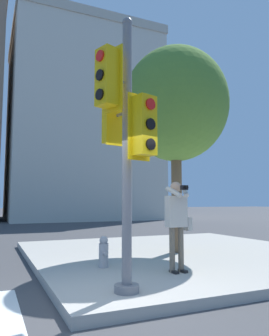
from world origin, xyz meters
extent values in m
plane|color=#424244|center=(0.00, 0.00, 0.00)|extent=(160.00, 160.00, 0.00)
cube|color=#ADA89E|center=(3.50, 3.50, 0.09)|extent=(8.00, 8.00, 0.17)
cube|color=silver|center=(-1.20, 0.57, 0.00)|extent=(0.44, 2.35, 0.01)
cylinder|color=slate|center=(0.51, 0.21, 0.23)|extent=(0.38, 0.38, 0.12)
cylinder|color=slate|center=(0.51, 0.21, 2.37)|extent=(0.15, 0.15, 4.15)
sphere|color=slate|center=(0.51, 0.21, 4.48)|extent=(0.17, 0.17, 0.17)
cylinder|color=slate|center=(0.47, 0.40, 2.97)|extent=(0.10, 0.23, 0.05)
cube|color=#E5B70C|center=(0.42, 0.62, 2.97)|extent=(0.34, 0.30, 0.90)
cube|color=#E5B70C|center=(0.45, 0.49, 2.97)|extent=(0.42, 0.11, 1.02)
cylinder|color=red|center=(0.39, 0.75, 3.27)|extent=(0.17, 0.07, 0.17)
cylinder|color=black|center=(0.39, 0.75, 2.97)|extent=(0.17, 0.07, 0.17)
cylinder|color=black|center=(0.39, 0.75, 2.67)|extent=(0.17, 0.07, 0.17)
cylinder|color=slate|center=(0.56, 0.03, 2.67)|extent=(0.11, 0.23, 0.05)
cube|color=#E5B70C|center=(0.62, -0.20, 2.67)|extent=(0.35, 0.31, 0.90)
cube|color=#E5B70C|center=(0.59, -0.07, 2.67)|extent=(0.41, 0.14, 1.02)
cylinder|color=red|center=(0.66, -0.33, 2.97)|extent=(0.17, 0.07, 0.17)
cylinder|color=black|center=(0.66, -0.33, 2.67)|extent=(0.17, 0.07, 0.17)
cylinder|color=black|center=(0.66, -0.33, 2.37)|extent=(0.17, 0.07, 0.17)
cylinder|color=slate|center=(0.33, 0.15, 3.43)|extent=(0.23, 0.12, 0.05)
cube|color=#E5B70C|center=(0.11, 0.07, 3.43)|extent=(0.33, 0.36, 0.90)
cube|color=#E5B70C|center=(0.24, 0.11, 3.43)|extent=(0.16, 0.40, 1.02)
cylinder|color=red|center=(-0.02, 0.02, 3.73)|extent=(0.09, 0.17, 0.17)
cylinder|color=black|center=(-0.02, 0.02, 3.43)|extent=(0.09, 0.17, 0.17)
cylinder|color=black|center=(-0.02, 0.02, 3.13)|extent=(0.09, 0.17, 0.17)
cube|color=black|center=(1.86, 1.09, 0.20)|extent=(0.09, 0.24, 0.05)
cube|color=black|center=(2.06, 1.09, 0.20)|extent=(0.09, 0.24, 0.05)
cylinder|color=#6B6051|center=(1.86, 1.15, 0.61)|extent=(0.11, 0.11, 0.87)
cylinder|color=#6B6051|center=(2.06, 1.15, 0.61)|extent=(0.11, 0.11, 0.87)
cube|color=beige|center=(1.96, 1.15, 1.35)|extent=(0.40, 0.22, 0.62)
sphere|color=tan|center=(1.96, 1.15, 1.83)|extent=(0.22, 0.22, 0.22)
cube|color=black|center=(1.96, 0.84, 1.81)|extent=(0.12, 0.10, 0.09)
cylinder|color=black|center=(1.96, 0.77, 1.81)|extent=(0.06, 0.08, 0.06)
cylinder|color=beige|center=(1.83, 1.01, 1.73)|extent=(0.23, 0.35, 0.23)
cylinder|color=beige|center=(2.10, 1.01, 1.73)|extent=(0.23, 0.35, 0.23)
cube|color=#B7B2A8|center=(2.24, 1.17, 1.09)|extent=(0.10, 0.20, 0.26)
cylinder|color=brown|center=(3.30, 3.32, 1.72)|extent=(0.29, 0.29, 3.10)
ellipsoid|color=#568433|center=(3.30, 3.32, 4.32)|extent=(2.98, 2.98, 3.28)
cylinder|color=#99999E|center=(0.79, 2.16, 0.42)|extent=(0.20, 0.20, 0.50)
sphere|color=#99999E|center=(0.79, 2.16, 0.73)|extent=(0.18, 0.18, 0.18)
cylinder|color=#99999E|center=(0.79, 2.03, 0.48)|extent=(0.09, 0.06, 0.09)
cube|color=beige|center=(6.28, 26.32, 8.34)|extent=(12.71, 12.53, 16.68)
cube|color=#B2AD9E|center=(6.28, 26.32, 17.08)|extent=(12.91, 12.73, 0.80)
camera|label=1|loc=(-1.46, -4.52, 1.54)|focal=35.00mm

